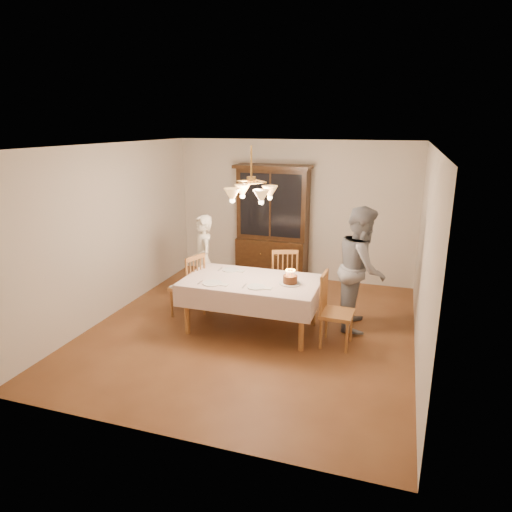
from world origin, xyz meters
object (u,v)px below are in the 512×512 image
(china_hutch, at_px, (273,226))
(birthday_cake, at_px, (290,280))
(elderly_woman, at_px, (203,262))
(dining_table, at_px, (252,285))
(chair_far_side, at_px, (284,280))

(china_hutch, distance_m, birthday_cake, 2.44)
(elderly_woman, relative_size, birthday_cake, 5.00)
(dining_table, relative_size, birthday_cake, 6.33)
(dining_table, relative_size, elderly_woman, 1.27)
(dining_table, relative_size, chair_far_side, 1.90)
(dining_table, height_order, china_hutch, china_hutch)
(chair_far_side, distance_m, elderly_woman, 1.33)
(chair_far_side, xyz_separation_m, birthday_cake, (0.34, -0.99, 0.37))
(dining_table, height_order, birthday_cake, birthday_cake)
(china_hutch, relative_size, elderly_woman, 1.44)
(chair_far_side, height_order, elderly_woman, elderly_woman)
(china_hutch, height_order, chair_far_side, china_hutch)
(chair_far_side, relative_size, birthday_cake, 3.33)
(dining_table, distance_m, china_hutch, 2.31)
(dining_table, xyz_separation_m, chair_far_side, (0.22, 0.98, -0.24))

